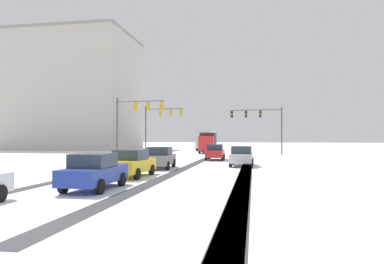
% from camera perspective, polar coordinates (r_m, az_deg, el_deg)
% --- Properties ---
extents(ground_plane, '(300.00, 300.00, 0.00)m').
position_cam_1_polar(ground_plane, '(9.89, -23.31, -14.53)').
color(ground_plane, white).
extents(wheel_track_left_lane, '(0.85, 34.36, 0.01)m').
position_cam_1_polar(wheel_track_left_lane, '(24.33, -2.36, -6.38)').
color(wheel_track_left_lane, '#38383D').
rests_on(wheel_track_left_lane, ground).
extents(wheel_track_right_lane, '(0.87, 34.36, 0.01)m').
position_cam_1_polar(wheel_track_right_lane, '(23.78, 8.65, -6.50)').
color(wheel_track_right_lane, '#38383D').
rests_on(wheel_track_right_lane, ground).
extents(wheel_track_center, '(0.79, 34.36, 0.01)m').
position_cam_1_polar(wheel_track_center, '(25.91, -13.60, -6.02)').
color(wheel_track_center, '#38383D').
rests_on(wheel_track_center, ground).
extents(wheel_track_oncoming, '(0.78, 34.36, 0.01)m').
position_cam_1_polar(wheel_track_oncoming, '(23.78, 8.61, -6.50)').
color(wheel_track_oncoming, '#38383D').
rests_on(wheel_track_oncoming, ground).
extents(sidewalk_kerb_right, '(4.00, 34.36, 0.12)m').
position_cam_1_polar(sidewalk_kerb_right, '(22.80, 23.08, -6.55)').
color(sidewalk_kerb_right, white).
rests_on(sidewalk_kerb_right, ground).
extents(traffic_signal_far_left, '(5.19, 0.47, 6.50)m').
position_cam_1_polar(traffic_signal_far_left, '(46.91, -5.13, 2.10)').
color(traffic_signal_far_left, '#47474C').
rests_on(traffic_signal_far_left, ground).
extents(traffic_signal_near_left, '(5.25, 0.55, 6.50)m').
position_cam_1_polar(traffic_signal_near_left, '(37.30, -9.12, 2.87)').
color(traffic_signal_near_left, '#47474C').
rests_on(traffic_signal_near_left, ground).
extents(traffic_signal_far_right, '(7.20, 0.45, 6.50)m').
position_cam_1_polar(traffic_signal_far_right, '(49.38, 10.95, 2.04)').
color(traffic_signal_far_right, '#47474C').
rests_on(traffic_signal_far_right, ground).
extents(car_red_lead, '(1.92, 4.15, 1.62)m').
position_cam_1_polar(car_red_lead, '(36.42, 3.78, -3.26)').
color(car_red_lead, red).
rests_on(car_red_lead, ground).
extents(car_silver_second, '(1.90, 4.13, 1.62)m').
position_cam_1_polar(car_silver_second, '(29.02, 8.04, -3.87)').
color(car_silver_second, '#B7BABF').
rests_on(car_silver_second, ground).
extents(car_grey_third, '(2.01, 4.19, 1.62)m').
position_cam_1_polar(car_grey_third, '(26.66, -5.18, -4.14)').
color(car_grey_third, slate).
rests_on(car_grey_third, ground).
extents(car_yellow_cab_fourth, '(1.94, 4.15, 1.62)m').
position_cam_1_polar(car_yellow_cab_fourth, '(21.24, -9.74, -4.98)').
color(car_yellow_cab_fourth, yellow).
rests_on(car_yellow_cab_fourth, ground).
extents(car_blue_fifth, '(1.87, 4.12, 1.62)m').
position_cam_1_polar(car_blue_fifth, '(16.51, -15.51, -6.14)').
color(car_blue_fifth, '#233899').
rests_on(car_blue_fifth, ground).
extents(bus_oncoming, '(2.78, 11.03, 3.38)m').
position_cam_1_polar(bus_oncoming, '(63.78, 2.36, -1.17)').
color(bus_oncoming, silver).
rests_on(bus_oncoming, ground).
extents(box_truck_delivery, '(2.56, 7.49, 3.02)m').
position_cam_1_polar(box_truck_delivery, '(52.84, 2.59, -1.62)').
color(box_truck_delivery, red).
rests_on(box_truck_delivery, ground).
extents(office_building_far_left_block, '(25.48, 17.84, 22.39)m').
position_cam_1_polar(office_building_far_left_block, '(74.82, -19.22, 5.99)').
color(office_building_far_left_block, '#B2ADA3').
rests_on(office_building_far_left_block, ground).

